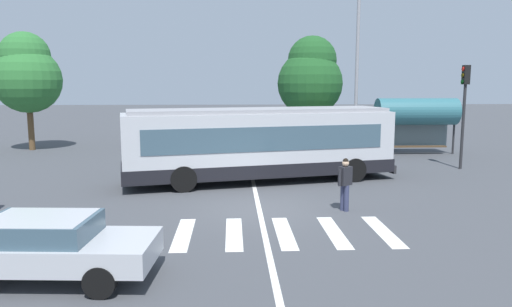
{
  "coord_description": "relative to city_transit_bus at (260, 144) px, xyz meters",
  "views": [
    {
      "loc": [
        -0.83,
        -15.24,
        4.07
      ],
      "look_at": [
        0.13,
        3.72,
        1.3
      ],
      "focal_mm": 33.61,
      "sensor_mm": 36.0,
      "label": 1
    }
  ],
  "objects": [
    {
      "name": "ground_plane",
      "position": [
        -0.33,
        -4.54,
        -1.59
      ],
      "size": [
        160.0,
        160.0,
        0.0
      ],
      "primitive_type": "plane",
      "color": "#424449"
    },
    {
      "name": "city_transit_bus",
      "position": [
        0.0,
        0.0,
        0.0
      ],
      "size": [
        11.63,
        5.0,
        3.06
      ],
      "color": "black",
      "rests_on": "ground_plane"
    },
    {
      "name": "pedestrian_crossing_street",
      "position": [
        2.45,
        -4.88,
        -0.62
      ],
      "size": [
        0.5,
        0.44,
        1.72
      ],
      "color": "#333856",
      "rests_on": "ground_plane"
    },
    {
      "name": "foreground_sedan",
      "position": [
        -5.06,
        -10.03,
        -0.82
      ],
      "size": [
        4.62,
        2.14,
        1.35
      ],
      "color": "black",
      "rests_on": "ground_plane"
    },
    {
      "name": "parked_car_silver",
      "position": [
        -5.73,
        11.32,
        -0.82
      ],
      "size": [
        1.92,
        4.53,
        1.35
      ],
      "color": "black",
      "rests_on": "ground_plane"
    },
    {
      "name": "parked_car_black",
      "position": [
        -2.88,
        10.85,
        -0.82
      ],
      "size": [
        2.0,
        4.56,
        1.35
      ],
      "color": "black",
      "rests_on": "ground_plane"
    },
    {
      "name": "parked_car_blue",
      "position": [
        -0.21,
        10.93,
        -0.82
      ],
      "size": [
        2.05,
        4.59,
        1.35
      ],
      "color": "black",
      "rests_on": "ground_plane"
    },
    {
      "name": "parked_car_white",
      "position": [
        2.36,
        10.65,
        -0.82
      ],
      "size": [
        1.94,
        4.53,
        1.35
      ],
      "color": "black",
      "rests_on": "ground_plane"
    },
    {
      "name": "parked_car_champagne",
      "position": [
        5.21,
        11.02,
        -0.82
      ],
      "size": [
        2.13,
        4.62,
        1.35
      ],
      "color": "black",
      "rests_on": "ground_plane"
    },
    {
      "name": "parked_car_teal",
      "position": [
        7.77,
        11.01,
        -0.82
      ],
      "size": [
        1.98,
        4.55,
        1.35
      ],
      "color": "black",
      "rests_on": "ground_plane"
    },
    {
      "name": "traffic_light_far_corner",
      "position": [
        9.85,
        2.48,
        1.71
      ],
      "size": [
        0.33,
        0.32,
        4.94
      ],
      "color": "#28282B",
      "rests_on": "ground_plane"
    },
    {
      "name": "bus_stop_shelter",
      "position": [
        9.49,
        7.39,
        0.83
      ],
      "size": [
        4.64,
        1.54,
        3.25
      ],
      "color": "#28282B",
      "rests_on": "ground_plane"
    },
    {
      "name": "twin_arm_street_lamp",
      "position": [
        6.18,
        8.33,
        4.61
      ],
      "size": [
        4.36,
        0.32,
        10.26
      ],
      "color": "#939399",
      "rests_on": "ground_plane"
    },
    {
      "name": "background_tree_left",
      "position": [
        -13.62,
        10.42,
        3.12
      ],
      "size": [
        4.01,
        4.01,
        7.21
      ],
      "color": "brown",
      "rests_on": "ground_plane"
    },
    {
      "name": "background_tree_right",
      "position": [
        4.47,
        14.59,
        2.98
      ],
      "size": [
        4.65,
        4.65,
        7.46
      ],
      "color": "brown",
      "rests_on": "ground_plane"
    },
    {
      "name": "crosswalk_painted_stripes",
      "position": [
        0.26,
        -7.09,
        -1.58
      ],
      "size": [
        5.98,
        2.92,
        0.01
      ],
      "color": "silver",
      "rests_on": "ground_plane"
    },
    {
      "name": "lane_center_line",
      "position": [
        -0.29,
        -2.54,
        -1.58
      ],
      "size": [
        0.16,
        24.0,
        0.01
      ],
      "primitive_type": "cube",
      "color": "silver",
      "rests_on": "ground_plane"
    }
  ]
}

